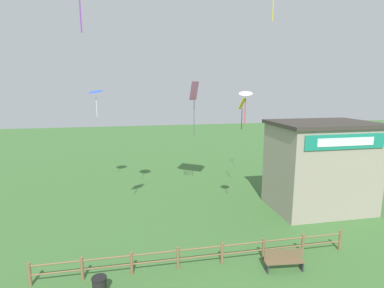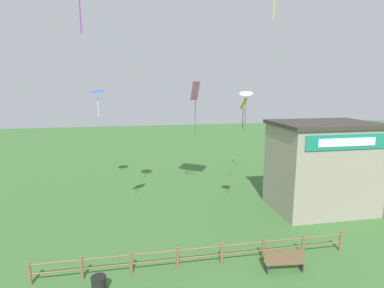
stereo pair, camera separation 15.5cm
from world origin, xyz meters
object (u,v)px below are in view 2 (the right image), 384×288
at_px(seaside_building, 321,166).
at_px(kite_white_delta, 246,95).
at_px(trash_bin, 99,285).
at_px(kite_yellow_diamond, 243,107).
at_px(kite_blue_delta, 97,92).
at_px(kite_pink_diamond, 195,96).
at_px(park_bench_by_building, 284,260).

height_order(seaside_building, kite_white_delta, kite_white_delta).
height_order(trash_bin, kite_yellow_diamond, kite_yellow_diamond).
bearing_deg(kite_yellow_diamond, seaside_building, -34.80).
height_order(seaside_building, kite_yellow_diamond, kite_yellow_diamond).
bearing_deg(kite_blue_delta, kite_pink_diamond, -11.65).
xyz_separation_m(kite_pink_diamond, kite_yellow_diamond, (3.20, -1.67, -0.77)).
relative_size(park_bench_by_building, trash_bin, 2.40).
bearing_deg(kite_white_delta, trash_bin, -150.36).
height_order(seaside_building, trash_bin, seaside_building).
relative_size(kite_white_delta, kite_blue_delta, 0.88).
bearing_deg(kite_pink_diamond, kite_blue_delta, 168.35).
height_order(trash_bin, kite_white_delta, kite_white_delta).
height_order(kite_pink_diamond, kite_blue_delta, kite_pink_diamond).
bearing_deg(seaside_building, kite_yellow_diamond, 145.20).
height_order(trash_bin, kite_pink_diamond, kite_pink_diamond).
distance_m(park_bench_by_building, trash_bin, 8.04).
relative_size(seaside_building, trash_bin, 8.64).
relative_size(seaside_building, kite_white_delta, 3.59).
relative_size(trash_bin, kite_pink_diamond, 0.19).
xyz_separation_m(park_bench_by_building, kite_white_delta, (-0.46, 4.21, 7.28)).
distance_m(seaside_building, park_bench_by_building, 8.81).
bearing_deg(seaside_building, kite_pink_diamond, 148.07).
distance_m(park_bench_by_building, kite_blue_delta, 17.13).
bearing_deg(park_bench_by_building, seaside_building, 46.95).
bearing_deg(trash_bin, kite_pink_diamond, 61.08).
bearing_deg(park_bench_by_building, kite_white_delta, 96.20).
xyz_separation_m(seaside_building, kite_yellow_diamond, (-4.48, 3.12, 3.77)).
relative_size(kite_pink_diamond, kite_yellow_diamond, 1.80).
bearing_deg(kite_yellow_diamond, kite_white_delta, -108.91).
distance_m(kite_pink_diamond, kite_blue_delta, 7.40).
relative_size(trash_bin, kite_white_delta, 0.42).
distance_m(trash_bin, kite_white_delta, 11.44).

